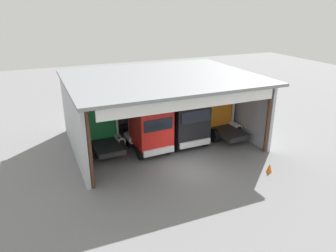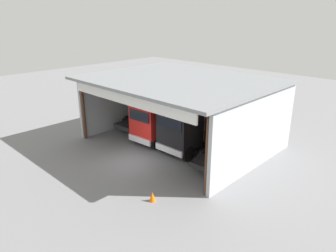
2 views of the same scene
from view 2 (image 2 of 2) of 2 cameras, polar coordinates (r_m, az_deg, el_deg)
The scene contains 9 objects.
ground_plane at distance 21.89m, azimuth -6.36°, elevation -6.47°, with size 80.00×80.00×0.00m, color slate.
workshop_shed at distance 24.46m, azimuth 3.71°, elevation 5.37°, with size 13.38×10.82×5.15m.
truck_green_right_bay at distance 27.93m, azimuth -3.47°, elevation 3.60°, with size 2.84×5.00×3.64m.
truck_red_yard_outside at distance 24.28m, azimuth -2.68°, elevation 0.95°, with size 2.69×4.82×3.69m.
truck_black_left_bay at distance 22.35m, azimuth 2.46°, elevation -0.48°, with size 2.79×4.21×3.62m.
truck_orange_center_left_bay at distance 21.73m, azimuth 11.59°, elevation -1.54°, with size 2.87×5.42×3.59m.
oil_drum at distance 30.61m, azimuth 1.10°, elevation 2.22°, with size 0.58×0.58×0.86m, color gold.
tool_cart at distance 30.54m, azimuth -0.08°, elevation 2.32°, with size 0.90×0.60×1.00m, color #1E59A5.
traffic_cone at distance 17.45m, azimuth -2.85°, elevation -12.64°, with size 0.36×0.36×0.56m, color orange.
Camera 2 is at (15.31, -12.37, 9.59)m, focal length 33.65 mm.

